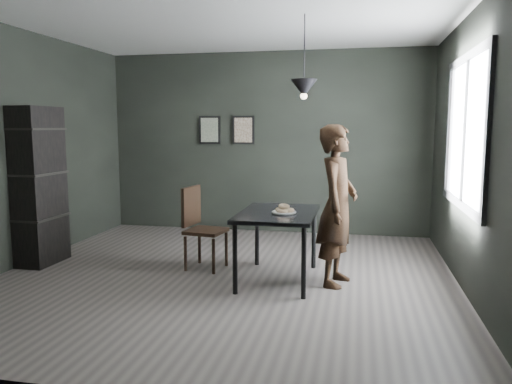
% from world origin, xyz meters
% --- Properties ---
extents(ground, '(5.00, 5.00, 0.00)m').
position_xyz_m(ground, '(0.00, 0.00, 0.00)').
color(ground, '#3A3532').
rests_on(ground, ground).
extents(back_wall, '(5.00, 0.10, 2.80)m').
position_xyz_m(back_wall, '(0.00, 2.50, 1.40)').
color(back_wall, black).
rests_on(back_wall, ground).
extents(ceiling, '(5.00, 5.00, 0.02)m').
position_xyz_m(ceiling, '(0.00, 0.00, 2.80)').
color(ceiling, silver).
rests_on(ceiling, ground).
extents(window_assembly, '(0.04, 1.96, 1.56)m').
position_xyz_m(window_assembly, '(2.47, 0.20, 1.60)').
color(window_assembly, white).
rests_on(window_assembly, ground).
extents(cafe_table, '(0.80, 1.20, 0.75)m').
position_xyz_m(cafe_table, '(0.60, 0.00, 0.67)').
color(cafe_table, black).
rests_on(cafe_table, ground).
extents(white_plate, '(0.23, 0.23, 0.01)m').
position_xyz_m(white_plate, '(0.68, -0.09, 0.76)').
color(white_plate, white).
rests_on(white_plate, cafe_table).
extents(donut_pile, '(0.20, 0.20, 0.09)m').
position_xyz_m(donut_pile, '(0.68, -0.09, 0.79)').
color(donut_pile, beige).
rests_on(donut_pile, white_plate).
extents(woman, '(0.51, 0.68, 1.68)m').
position_xyz_m(woman, '(1.23, -0.00, 0.84)').
color(woman, black).
rests_on(woman, ground).
extents(wood_chair, '(0.47, 0.47, 0.96)m').
position_xyz_m(wood_chair, '(-0.38, 0.28, 0.55)').
color(wood_chair, black).
rests_on(wood_chair, ground).
extents(shelf_unit, '(0.37, 0.64, 1.89)m').
position_xyz_m(shelf_unit, '(-2.32, 0.10, 0.94)').
color(shelf_unit, black).
rests_on(shelf_unit, ground).
extents(pendant_lamp, '(0.28, 0.28, 0.86)m').
position_xyz_m(pendant_lamp, '(0.85, 0.10, 2.05)').
color(pendant_lamp, black).
rests_on(pendant_lamp, ground).
extents(framed_print_left, '(0.34, 0.04, 0.44)m').
position_xyz_m(framed_print_left, '(-0.90, 2.47, 1.60)').
color(framed_print_left, black).
rests_on(framed_print_left, ground).
extents(framed_print_right, '(0.34, 0.04, 0.44)m').
position_xyz_m(framed_print_right, '(-0.35, 2.47, 1.60)').
color(framed_print_right, black).
rests_on(framed_print_right, ground).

